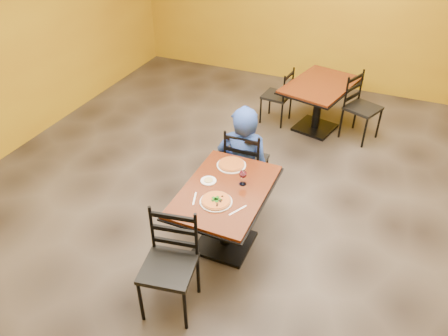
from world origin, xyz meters
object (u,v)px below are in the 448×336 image
at_px(diner, 243,155).
at_px(pizza_far, 231,164).
at_px(table_main, 225,205).
at_px(pizza_main, 216,200).
at_px(table_second, 319,96).
at_px(side_plate, 208,181).
at_px(plate_main, 216,202).
at_px(plate_far, 231,165).
at_px(wine_glass, 243,177).
at_px(chair_main_near, 168,269).
at_px(chair_second_right, 363,109).
at_px(chair_second_left, 276,96).
at_px(chair_main_far, 246,162).

height_order(diner, pizza_far, diner).
distance_m(table_main, pizza_main, 0.30).
distance_m(table_second, side_plate, 2.82).
distance_m(plate_main, plate_far, 0.62).
bearing_deg(table_second, wine_glass, -93.70).
height_order(chair_main_near, side_plate, chair_main_near).
xyz_separation_m(plate_main, plate_far, (-0.10, 0.61, 0.00)).
distance_m(pizza_main, pizza_far, 0.62).
distance_m(table_main, side_plate, 0.29).
relative_size(chair_second_right, plate_far, 3.08).
relative_size(table_main, pizza_main, 4.33).
bearing_deg(chair_main_near, plate_far, 77.96).
distance_m(chair_second_right, plate_far, 2.65).
height_order(plate_far, side_plate, same).
relative_size(table_second, chair_second_left, 1.60).
height_order(plate_main, pizza_main, pizza_main).
distance_m(chair_second_left, pizza_main, 3.07).
bearing_deg(chair_main_far, chair_second_right, -119.97).
bearing_deg(chair_second_left, pizza_far, 11.32).
relative_size(chair_main_near, pizza_far, 3.54).
bearing_deg(chair_main_far, wine_glass, 106.27).
xyz_separation_m(chair_second_right, plate_main, (-0.95, -3.04, 0.28)).
relative_size(plate_main, pizza_main, 1.09).
height_order(chair_main_near, chair_second_left, chair_main_near).
bearing_deg(wine_glass, pizza_main, -109.72).
distance_m(chair_second_right, wine_glass, 2.82).
bearing_deg(table_main, plate_main, -90.81).
relative_size(chair_main_far, diner, 0.77).
bearing_deg(pizza_main, chair_main_near, -101.34).
relative_size(pizza_main, plate_far, 0.92).
relative_size(pizza_main, pizza_far, 1.01).
relative_size(chair_main_far, pizza_main, 3.39).
xyz_separation_m(diner, plate_main, (0.12, -1.04, 0.13)).
bearing_deg(plate_far, pizza_main, -81.04).
relative_size(table_main, diner, 0.99).
distance_m(chair_second_left, plate_main, 3.07).
bearing_deg(chair_main_far, diner, 78.84).
bearing_deg(diner, plate_far, 82.49).
xyz_separation_m(chair_second_left, chair_second_right, (1.29, 0.00, 0.05)).
height_order(chair_main_far, plate_far, chair_main_far).
bearing_deg(plate_main, chair_second_left, 96.44).
relative_size(chair_main_near, chair_main_far, 1.03).
height_order(table_second, chair_main_near, chair_main_near).
bearing_deg(chair_second_left, plate_main, 11.96).
relative_size(table_second, chair_main_far, 1.43).
bearing_deg(wine_glass, side_plate, -164.79).
bearing_deg(chair_main_far, pizza_main, 94.31).
height_order(table_second, side_plate, side_plate).
relative_size(chair_main_far, pizza_far, 3.43).
bearing_deg(plate_far, chair_second_left, 95.80).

